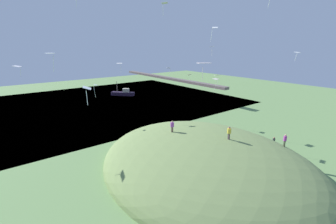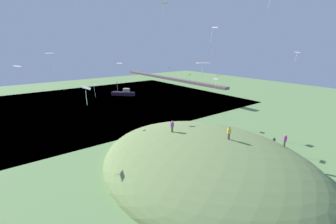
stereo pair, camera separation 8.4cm
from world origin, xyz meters
name	(u,v)px [view 1 (the left image)]	position (x,y,z in m)	size (l,w,h in m)	color
ground_plane	(151,146)	(0.00, 0.00, 0.00)	(160.00, 160.00, 0.00)	#688D50
lake_water	(82,106)	(-32.17, 0.00, -0.20)	(53.71, 80.00, 0.40)	#355876
grass_hill	(205,166)	(9.48, 2.06, 0.00)	(30.27, 24.54, 7.96)	#71884D
bridge_deck_far	(167,78)	(-32.17, 28.07, 4.71)	(48.34, 1.80, 0.70)	#645755
boat_on_lake	(123,93)	(-36.61, 14.18, 0.72)	(6.58, 6.06, 4.41)	black
person_near_shore	(229,132)	(11.36, 3.91, 4.91)	(0.61, 0.61, 1.62)	#392E32
person_with_child	(172,125)	(4.88, 0.26, 4.71)	(0.57, 0.57, 1.57)	brown
person_walking_path	(274,141)	(11.98, 14.14, 1.20)	(0.48, 0.48, 1.62)	#564D49
person_watching_kites	(285,139)	(15.23, 10.29, 3.57)	(0.54, 0.54, 1.65)	#303726
kite_1	(204,64)	(15.33, -5.17, 13.65)	(1.09, 1.21, 1.23)	white
kite_2	(189,75)	(-5.87, 13.24, 9.38)	(0.60, 0.84, 1.26)	white
kite_3	(297,53)	(13.73, 13.51, 14.06)	(0.61, 0.81, 1.18)	white
kite_4	(120,64)	(-7.03, -1.05, 12.12)	(1.03, 1.07, 1.52)	silver
kite_6	(217,76)	(0.95, 13.54, 9.87)	(0.89, 1.15, 2.22)	silver
kite_7	(216,80)	(4.11, 9.41, 9.92)	(0.96, 1.20, 2.18)	#F2E1D0
kite_8	(169,69)	(-5.80, 8.00, 10.84)	(0.74, 0.78, 1.96)	white
kite_9	(214,29)	(8.15, 3.93, 16.83)	(0.80, 0.74, 1.71)	white
kite_10	(95,86)	(-8.26, -4.86, 8.74)	(0.76, 0.57, 2.10)	white
kite_11	(165,4)	(3.62, 0.01, 19.75)	(1.22, 1.20, 1.55)	silver
kite_12	(50,55)	(5.43, -13.56, 14.17)	(0.67, 0.80, 1.64)	white
kite_13	(87,89)	(11.72, -12.83, 12.09)	(0.93, 0.78, 1.31)	white
kite_14	(212,47)	(7.61, 4.23, 14.78)	(1.08, 1.14, 1.19)	silver
kite_15	(17,67)	(-7.28, -14.98, 12.41)	(1.39, 1.21, 1.41)	white
mooring_post	(159,127)	(-5.18, 5.16, 0.59)	(0.14, 0.14, 1.19)	brown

